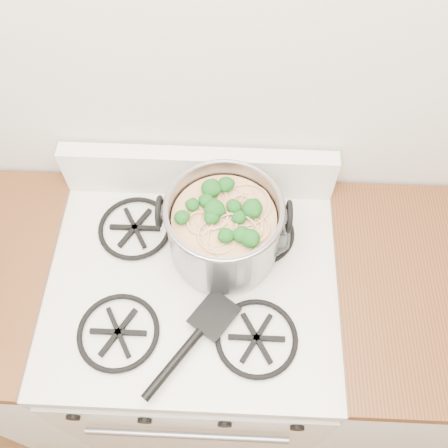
% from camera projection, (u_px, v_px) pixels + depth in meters
% --- Properties ---
extents(gas_range, '(0.76, 0.66, 0.92)m').
position_uv_depth(gas_range, '(199.00, 340.00, 1.70)').
color(gas_range, white).
rests_on(gas_range, ground).
extents(counter_left, '(0.25, 0.65, 0.92)m').
position_uv_depth(counter_left, '(51.00, 330.00, 1.70)').
color(counter_left, silver).
rests_on(counter_left, ground).
extents(stock_pot, '(0.32, 0.29, 0.20)m').
position_uv_depth(stock_pot, '(224.00, 228.00, 1.26)').
color(stock_pot, gray).
rests_on(stock_pot, gas_range).
extents(spatula, '(0.42, 0.42, 0.02)m').
position_uv_depth(spatula, '(214.00, 314.00, 1.23)').
color(spatula, black).
rests_on(spatula, gas_range).
extents(glass_bowl, '(0.13, 0.13, 0.03)m').
position_uv_depth(glass_bowl, '(238.00, 231.00, 1.35)').
color(glass_bowl, white).
rests_on(glass_bowl, gas_range).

